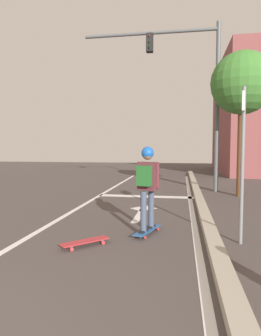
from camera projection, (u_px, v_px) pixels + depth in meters
The scene contains 12 objects.
lane_line_center at pixel (68, 214), 7.13m from camera, with size 0.12×20.00×0.01m, color silver.
lane_line_curbside at pixel (193, 219), 6.63m from camera, with size 0.12×20.00×0.01m, color silver.
stop_bar at pixel (146, 196), 9.70m from camera, with size 3.09×0.40×0.01m, color silver.
lane_arrow_stem at pixel (139, 216), 6.97m from camera, with size 0.16×1.40×0.01m, color silver.
lane_arrow_head at pixel (144, 208), 7.80m from camera, with size 0.56×0.44×0.01m, color silver.
curb_strip at pixel (205, 216), 6.58m from camera, with size 0.24×24.00×0.14m, color #A79E89.
skateboard at pixel (147, 230), 5.49m from camera, with size 0.45×0.90×0.08m.
skater at pixel (147, 179), 5.41m from camera, with size 0.41×0.58×1.52m.
spare_skateboard at pixel (85, 242), 4.82m from camera, with size 0.71×0.72×0.09m.
traffic_signal_mast at pixel (188, 77), 10.67m from camera, with size 4.91×0.34×5.96m.
street_sign_post at pixel (243, 143), 4.82m from camera, with size 0.14×0.44×2.56m.
roadside_tree at pixel (242, 84), 9.50m from camera, with size 1.99×1.99×4.63m.
Camera 1 is at (2.70, -0.68, 1.59)m, focal length 31.97 mm.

